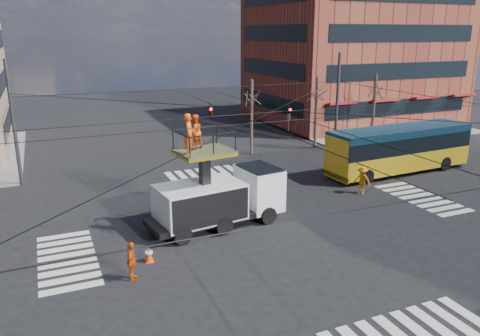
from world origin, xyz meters
The scene contains 13 objects.
ground centered at (0.00, 0.00, 0.00)m, with size 120.00×120.00×0.00m, color black.
sidewalk_ne centered at (21.00, 21.00, 0.06)m, with size 18.00×18.00×0.12m, color slate.
crosswalks centered at (0.00, 0.00, 0.01)m, with size 22.40×22.40×0.02m, color silver, non-canonical shape.
building_ne centered at (21.98, 23.98, 7.00)m, with size 20.06×16.06×14.00m.
overhead_network centered at (-0.07, 0.40, 4.29)m, with size 24.24×24.24×8.00m.
tree_a centered at (5.00, 13.50, 4.63)m, with size 2.00×2.00×6.00m.
tree_b centered at (11.00, 13.50, 4.63)m, with size 2.00×2.00×6.00m.
tree_c centered at (17.00, 13.50, 4.63)m, with size 2.00×2.00×6.00m.
utility_truck centered at (-2.51, 0.97, 1.98)m, with size 7.24×3.39×5.98m.
city_bus centered at (12.46, 4.88, 1.72)m, with size 11.20×3.21×3.20m.
traffic_cone centered at (-6.75, -1.64, 0.34)m, with size 0.36×0.36×0.68m, color #E93C09.
worker_ground centered at (-7.69, -2.91, 0.81)m, with size 0.95×0.40×1.63m, color #D24C0D.
flagger centered at (7.21, 2.07, 0.85)m, with size 1.10×0.63×1.70m, color orange.
Camera 1 is at (-10.33, -19.96, 9.52)m, focal length 35.00 mm.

